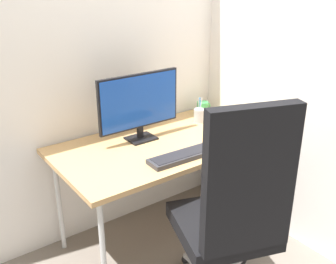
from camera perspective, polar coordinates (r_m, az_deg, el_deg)
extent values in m
plane|color=slate|center=(2.91, -0.42, -14.75)|extent=(8.00, 8.00, 0.00)
cube|color=white|center=(2.68, -5.83, 14.66)|extent=(3.08, 0.04, 2.80)
cube|color=white|center=(2.68, 15.97, 13.93)|extent=(0.04, 2.43, 2.80)
cube|color=tan|center=(2.54, -0.47, -1.73)|extent=(1.41, 0.76, 0.03)
cylinder|color=silver|center=(2.23, -9.39, -17.00)|extent=(0.03, 0.03, 0.70)
cylinder|color=silver|center=(2.90, 13.45, -7.28)|extent=(0.03, 0.03, 0.70)
cylinder|color=silver|center=(2.70, -15.49, -9.91)|extent=(0.03, 0.03, 0.70)
cylinder|color=silver|center=(3.27, 5.39, -3.14)|extent=(0.03, 0.03, 0.70)
sphere|color=black|center=(2.71, 10.80, -17.77)|extent=(0.05, 0.05, 0.05)
sphere|color=black|center=(2.68, 2.52, -17.96)|extent=(0.05, 0.05, 0.05)
cylinder|color=#B2B5BA|center=(2.34, 7.55, -17.63)|extent=(0.04, 0.04, 0.35)
cube|color=black|center=(2.21, 7.84, -13.25)|extent=(0.62, 0.63, 0.09)
cube|color=black|center=(1.81, 11.74, -7.09)|extent=(0.44, 0.21, 0.72)
cube|color=black|center=(2.57, -3.92, -0.92)|extent=(0.18, 0.15, 0.01)
cube|color=black|center=(2.56, -4.06, 0.13)|extent=(0.04, 0.02, 0.08)
cube|color=black|center=(2.49, -4.22, 4.52)|extent=(0.57, 0.02, 0.35)
cube|color=#1947B2|center=(2.48, -4.04, 4.44)|extent=(0.55, 0.01, 0.33)
cube|color=#333338|center=(2.32, 2.59, -3.37)|extent=(0.48, 0.14, 0.03)
cube|color=black|center=(2.32, 2.60, -3.03)|extent=(0.44, 0.12, 0.00)
ellipsoid|color=#9EA0A5|center=(2.53, 9.48, -1.29)|extent=(0.08, 0.10, 0.04)
cylinder|color=#B2B5BA|center=(2.86, 4.58, 2.42)|extent=(0.08, 0.08, 0.10)
cylinder|color=silver|center=(2.83, 4.50, 3.65)|extent=(0.03, 0.01, 0.13)
cylinder|color=silver|center=(2.84, 4.75, 3.71)|extent=(0.03, 0.01, 0.13)
torus|color=#3FAD59|center=(2.86, 4.59, 2.61)|extent=(0.04, 0.03, 0.01)
cylinder|color=#337FD8|center=(2.86, 4.71, 3.56)|extent=(0.01, 0.02, 0.15)
cube|color=beige|center=(2.74, 10.63, 0.25)|extent=(0.20, 0.25, 0.02)
cylinder|color=#3FAD59|center=(3.02, 5.03, 3.50)|extent=(0.09, 0.09, 0.10)
torus|color=#3FAD59|center=(3.05, 5.81, 3.78)|extent=(0.05, 0.01, 0.05)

